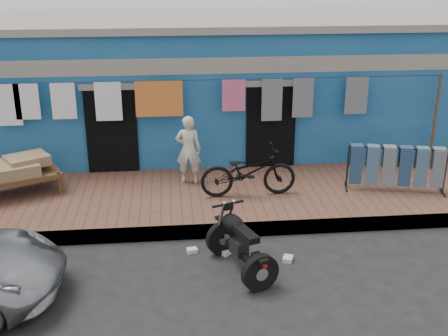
% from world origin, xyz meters
% --- Properties ---
extents(ground, '(80.00, 80.00, 0.00)m').
position_xyz_m(ground, '(0.00, 0.00, 0.00)').
color(ground, black).
rests_on(ground, ground).
extents(sidewalk, '(28.00, 3.00, 0.25)m').
position_xyz_m(sidewalk, '(0.00, 3.00, 0.12)').
color(sidewalk, brown).
rests_on(sidewalk, ground).
extents(curb, '(28.00, 0.10, 0.25)m').
position_xyz_m(curb, '(0.00, 1.55, 0.12)').
color(curb, gray).
rests_on(curb, ground).
extents(building, '(12.20, 5.20, 3.36)m').
position_xyz_m(building, '(-0.00, 6.99, 1.69)').
color(building, '#195088').
rests_on(building, ground).
extents(clothesline, '(10.06, 0.06, 2.10)m').
position_xyz_m(clothesline, '(-0.83, 4.25, 1.81)').
color(clothesline, brown).
rests_on(clothesline, sidewalk).
extents(seated_person, '(0.56, 0.41, 1.45)m').
position_xyz_m(seated_person, '(-0.58, 3.64, 0.97)').
color(seated_person, beige).
rests_on(seated_person, sidewalk).
extents(bicycle, '(1.90, 0.73, 1.22)m').
position_xyz_m(bicycle, '(0.57, 2.83, 0.86)').
color(bicycle, black).
rests_on(bicycle, sidewalk).
extents(motorcycle, '(1.59, 1.93, 1.01)m').
position_xyz_m(motorcycle, '(0.09, 0.36, 0.51)').
color(motorcycle, black).
rests_on(motorcycle, ground).
extents(charpoy, '(2.88, 2.59, 0.72)m').
position_xyz_m(charpoy, '(-4.20, 3.27, 0.61)').
color(charpoy, brown).
rests_on(charpoy, sidewalk).
extents(jeans_rack, '(2.20, 1.31, 0.97)m').
position_xyz_m(jeans_rack, '(3.56, 2.77, 0.73)').
color(jeans_rack, black).
rests_on(jeans_rack, sidewalk).
extents(litter_a, '(0.20, 0.17, 0.08)m').
position_xyz_m(litter_a, '(-0.64, 1.03, 0.04)').
color(litter_a, silver).
rests_on(litter_a, ground).
extents(litter_b, '(0.22, 0.22, 0.09)m').
position_xyz_m(litter_b, '(-0.08, 0.92, 0.05)').
color(litter_b, silver).
rests_on(litter_b, ground).
extents(litter_c, '(0.21, 0.23, 0.08)m').
position_xyz_m(litter_c, '(0.91, 0.59, 0.04)').
color(litter_c, silver).
rests_on(litter_c, ground).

